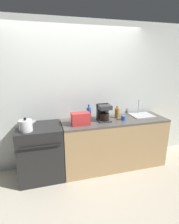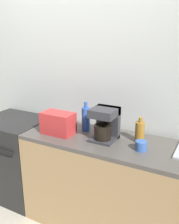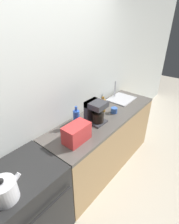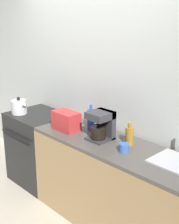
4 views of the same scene
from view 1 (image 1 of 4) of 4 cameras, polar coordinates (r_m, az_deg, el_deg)
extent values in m
plane|color=beige|center=(3.14, -2.28, -21.29)|extent=(12.00, 12.00, 0.00)
cube|color=silver|center=(3.20, -5.27, 5.14)|extent=(8.00, 0.05, 2.60)
cube|color=black|center=(3.10, -15.53, -12.46)|extent=(0.70, 0.61, 0.91)
cube|color=black|center=(2.91, -16.18, -4.74)|extent=(0.69, 0.59, 0.02)
cylinder|color=black|center=(2.80, -19.43, -5.79)|extent=(0.19, 0.19, 0.01)
cylinder|color=black|center=(2.79, -12.94, -5.33)|extent=(0.19, 0.19, 0.01)
cylinder|color=black|center=(3.04, -19.16, -4.05)|extent=(0.19, 0.19, 0.01)
cylinder|color=black|center=(3.03, -13.20, -3.62)|extent=(0.19, 0.19, 0.01)
cylinder|color=black|center=(2.69, -15.87, -10.97)|extent=(0.60, 0.02, 0.02)
cube|color=tan|center=(3.33, 7.92, -10.20)|extent=(1.89, 0.60, 0.87)
cube|color=#514C47|center=(3.16, 8.23, -2.78)|extent=(1.89, 0.60, 0.04)
cylinder|color=silver|center=(2.76, -20.11, -4.21)|extent=(0.19, 0.19, 0.17)
sphere|color=black|center=(2.72, -20.33, -2.11)|extent=(0.04, 0.04, 0.04)
cylinder|color=silver|center=(2.74, -18.27, -3.41)|extent=(0.11, 0.04, 0.09)
cube|color=red|center=(2.85, -2.98, -2.17)|extent=(0.30, 0.18, 0.20)
cube|color=black|center=(2.82, -4.05, -0.38)|extent=(0.04, 0.12, 0.01)
cube|color=black|center=(2.84, -1.98, -0.22)|extent=(0.04, 0.12, 0.01)
cube|color=#333338|center=(3.06, 4.75, -2.71)|extent=(0.21, 0.23, 0.02)
cube|color=#333338|center=(3.10, 4.27, 0.12)|extent=(0.21, 0.06, 0.29)
cube|color=#333338|center=(3.00, 4.86, 1.68)|extent=(0.21, 0.23, 0.07)
cylinder|color=black|center=(3.02, 4.98, -1.57)|extent=(0.15, 0.15, 0.13)
cube|color=#B7B7BC|center=(3.49, 16.70, -1.01)|extent=(0.41, 0.35, 0.01)
cylinder|color=silver|center=(3.57, 15.74, 1.63)|extent=(0.02, 0.02, 0.28)
cylinder|color=#9E6B23|center=(3.24, 8.95, -0.35)|extent=(0.08, 0.08, 0.18)
cylinder|color=#9E6B23|center=(3.21, 9.03, 1.56)|extent=(0.03, 0.03, 0.04)
cylinder|color=#2D56B7|center=(3.06, -0.21, -0.62)|extent=(0.08, 0.08, 0.23)
cylinder|color=#2D56B7|center=(3.03, -0.21, 1.97)|extent=(0.03, 0.03, 0.06)
cylinder|color=#3860B2|center=(3.15, 11.07, -1.90)|extent=(0.09, 0.09, 0.08)
camera|label=2|loc=(2.06, 49.85, 7.61)|focal=40.00mm
camera|label=3|loc=(1.67, -35.70, 20.90)|focal=28.00mm
camera|label=4|loc=(3.09, 64.18, 11.27)|focal=50.00mm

